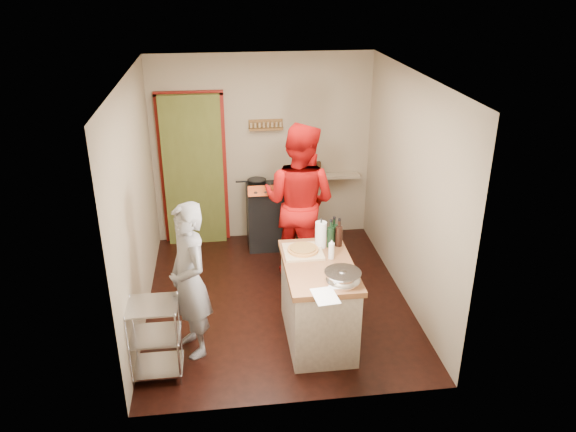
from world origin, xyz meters
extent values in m
plane|color=black|center=(0.00, 0.00, 0.00)|extent=(3.50, 3.50, 0.00)
cube|color=gray|center=(0.00, 1.75, 1.30)|extent=(3.00, 0.04, 2.60)
cube|color=#565B23|center=(-0.95, 1.80, 1.05)|extent=(0.80, 0.40, 2.10)
cube|color=maroon|center=(-1.37, 1.73, 1.05)|extent=(0.06, 0.06, 2.10)
cube|color=maroon|center=(-0.53, 1.73, 1.05)|extent=(0.06, 0.06, 2.10)
cube|color=maroon|center=(-0.95, 1.73, 2.10)|extent=(0.90, 0.06, 0.06)
cube|color=brown|center=(0.05, 1.70, 1.60)|extent=(0.46, 0.09, 0.03)
cube|color=brown|center=(0.05, 1.74, 1.66)|extent=(0.46, 0.02, 0.12)
cube|color=olive|center=(0.05, 1.70, 1.66)|extent=(0.42, 0.04, 0.07)
cube|color=gray|center=(0.95, 1.65, 0.90)|extent=(0.80, 0.18, 0.04)
cube|color=black|center=(0.75, 1.65, 1.02)|extent=(0.10, 0.14, 0.22)
cube|color=gray|center=(-1.50, 0.00, 1.30)|extent=(0.04, 3.50, 2.60)
cube|color=gray|center=(1.50, 0.00, 1.30)|extent=(0.04, 3.50, 2.60)
cube|color=white|center=(0.00, 0.00, 2.61)|extent=(3.00, 3.50, 0.02)
cube|color=black|center=(0.05, 1.43, 0.40)|extent=(0.60, 0.55, 0.80)
cube|color=black|center=(0.05, 1.43, 0.83)|extent=(0.60, 0.55, 0.06)
cube|color=maroon|center=(0.05, 1.15, 0.92)|extent=(0.60, 0.15, 0.17)
cylinder|color=black|center=(-0.10, 1.56, 0.91)|extent=(0.26, 0.26, 0.05)
cylinder|color=silver|center=(-1.50, -1.38, 0.40)|extent=(0.02, 0.02, 0.80)
cylinder|color=silver|center=(-1.06, -1.38, 0.40)|extent=(0.02, 0.02, 0.80)
cylinder|color=silver|center=(-1.50, -1.02, 0.40)|extent=(0.02, 0.02, 0.80)
cylinder|color=silver|center=(-1.06, -1.02, 0.40)|extent=(0.02, 0.02, 0.80)
cube|color=silver|center=(-1.28, -1.20, 0.10)|extent=(0.48, 0.40, 0.02)
cube|color=silver|center=(-1.28, -1.20, 0.45)|extent=(0.48, 0.40, 0.02)
cube|color=silver|center=(-1.28, -1.20, 0.78)|extent=(0.48, 0.40, 0.02)
cube|color=beige|center=(0.34, -0.81, 0.41)|extent=(0.63, 1.11, 0.83)
cube|color=brown|center=(0.34, -0.81, 0.85)|extent=(0.69, 1.17, 0.06)
cube|color=tan|center=(0.22, -0.55, 0.90)|extent=(0.40, 0.40, 0.02)
cylinder|color=#DA8944|center=(0.22, -0.55, 0.92)|extent=(0.32, 0.32, 0.02)
ellipsoid|color=silver|center=(0.49, -1.19, 0.94)|extent=(0.35, 0.35, 0.11)
cylinder|color=white|center=(0.42, -0.44, 1.02)|extent=(0.12, 0.12, 0.28)
cylinder|color=silver|center=(0.48, -0.71, 0.97)|extent=(0.06, 0.06, 0.17)
cube|color=white|center=(0.29, -1.41, 0.89)|extent=(0.24, 0.32, 0.00)
cylinder|color=black|center=(0.57, -0.39, 1.04)|extent=(0.08, 0.08, 0.31)
cylinder|color=black|center=(0.62, -0.44, 1.04)|extent=(0.08, 0.08, 0.31)
cylinder|color=black|center=(0.52, -0.45, 1.04)|extent=(0.08, 0.08, 0.31)
imported|color=#B2B3B7|center=(-0.95, -0.85, 0.81)|extent=(0.59, 0.69, 1.61)
imported|color=#BD0E0C|center=(0.34, 0.57, 0.98)|extent=(1.21, 1.14, 1.96)
camera|label=1|loc=(-0.59, -5.65, 3.60)|focal=35.00mm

